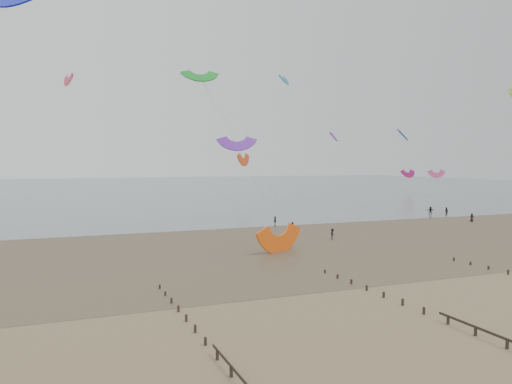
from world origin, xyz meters
TOP-DOWN VIEW (x-y plane):
  - ground at (0.00, 0.00)m, footprint 500.00×500.00m
  - sea_and_shore at (-4.08, 34.40)m, footprint 500.00×665.00m
  - kitesurfers at (32.55, 47.64)m, footprint 127.43×25.02m
  - grounded_kite at (4.86, 25.65)m, footprint 9.11×8.34m
  - kites_airborne at (-3.88, 97.39)m, footprint 219.15×125.18m

SIDE VIEW (x-z plane):
  - ground at x=0.00m, z-range 0.00..0.00m
  - grounded_kite at x=4.86m, z-range -2.03..2.03m
  - sea_and_shore at x=-4.08m, z-range -0.01..0.02m
  - kitesurfers at x=32.55m, z-range -0.05..1.85m
  - kites_airborne at x=-3.88m, z-range 1.41..39.95m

